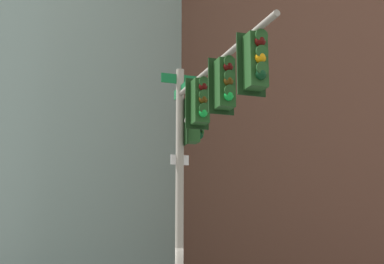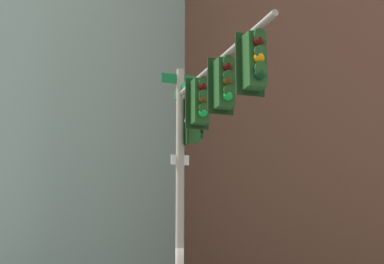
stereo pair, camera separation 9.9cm
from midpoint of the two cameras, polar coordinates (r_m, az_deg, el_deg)
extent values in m
cylinder|color=#9E998C|center=(13.88, -1.00, -7.45)|extent=(0.20, 0.20, 6.87)
cylinder|color=#9E998C|center=(12.07, 2.83, 6.90)|extent=(4.62, 2.54, 0.12)
cylinder|color=#9E998C|center=(13.42, 0.25, 2.89)|extent=(0.96, 0.56, 0.75)
cube|color=#0F6B33|center=(14.50, -0.95, 5.18)|extent=(0.49, 0.88, 0.24)
cube|color=#0F6B33|center=(14.42, -0.96, 4.04)|extent=(0.79, 0.44, 0.24)
cube|color=white|center=(14.03, -0.98, -2.75)|extent=(0.24, 0.41, 0.24)
cube|color=#1E4C1E|center=(12.93, 0.99, 2.98)|extent=(0.46, 0.46, 1.00)
cube|color=black|center=(13.10, 0.71, 2.77)|extent=(0.29, 0.50, 1.16)
sphere|color=#470A07|center=(12.83, 1.29, 4.50)|extent=(0.20, 0.20, 0.20)
cylinder|color=#1E4C1E|center=(12.80, 1.39, 4.96)|extent=(0.14, 0.22, 0.23)
sphere|color=#4C330A|center=(12.74, 1.30, 3.21)|extent=(0.20, 0.20, 0.20)
cylinder|color=#1E4C1E|center=(12.71, 1.40, 3.67)|extent=(0.14, 0.22, 0.23)
sphere|color=green|center=(12.67, 1.30, 1.90)|extent=(0.20, 0.20, 0.20)
cylinder|color=#1E4C1E|center=(12.63, 1.40, 2.36)|extent=(0.14, 0.22, 0.23)
cube|color=#1E4C1E|center=(11.64, 3.38, 4.74)|extent=(0.46, 0.46, 1.00)
cube|color=black|center=(11.81, 3.03, 4.48)|extent=(0.29, 0.50, 1.16)
sphere|color=#470A07|center=(11.55, 3.75, 6.44)|extent=(0.20, 0.20, 0.20)
cylinder|color=#1E4C1E|center=(11.53, 3.87, 6.96)|extent=(0.14, 0.22, 0.23)
sphere|color=#4C330A|center=(11.46, 3.77, 5.02)|extent=(0.20, 0.20, 0.20)
cylinder|color=#1E4C1E|center=(11.43, 3.89, 5.54)|extent=(0.14, 0.22, 0.23)
sphere|color=green|center=(11.38, 3.79, 3.57)|extent=(0.20, 0.20, 0.20)
cylinder|color=#1E4C1E|center=(11.34, 3.91, 4.10)|extent=(0.14, 0.22, 0.23)
cube|color=#1E4C1E|center=(10.39, 6.38, 6.91)|extent=(0.46, 0.46, 1.00)
cube|color=black|center=(10.55, 5.94, 6.59)|extent=(0.29, 0.50, 1.16)
sphere|color=#470A07|center=(10.32, 6.83, 8.83)|extent=(0.20, 0.20, 0.20)
cylinder|color=#1E4C1E|center=(10.30, 6.97, 9.42)|extent=(0.14, 0.22, 0.23)
sphere|color=#F29E0C|center=(10.22, 6.87, 7.26)|extent=(0.20, 0.20, 0.20)
cylinder|color=#1E4C1E|center=(10.19, 7.02, 7.85)|extent=(0.14, 0.22, 0.23)
sphere|color=#0A3819|center=(10.12, 6.91, 5.66)|extent=(0.20, 0.20, 0.20)
cylinder|color=#1E4C1E|center=(10.09, 7.06, 6.25)|extent=(0.14, 0.22, 0.23)
cube|color=#1E4C1E|center=(14.31, 0.17, 0.90)|extent=(0.46, 0.46, 1.00)
cube|color=black|center=(14.25, -0.55, 0.96)|extent=(0.50, 0.29, 1.16)
sphere|color=#470A07|center=(14.44, 0.94, 2.00)|extent=(0.20, 0.20, 0.20)
cylinder|color=#1E4C1E|center=(14.49, 1.18, 2.33)|extent=(0.22, 0.14, 0.23)
sphere|color=#F29E0C|center=(14.37, 0.94, 0.84)|extent=(0.20, 0.20, 0.20)
cylinder|color=#1E4C1E|center=(14.41, 1.18, 1.17)|extent=(0.22, 0.14, 0.23)
sphere|color=#0A3819|center=(14.31, 0.95, -0.33)|extent=(0.20, 0.20, 0.20)
cylinder|color=#1E4C1E|center=(14.35, 1.19, 0.01)|extent=(0.22, 0.14, 0.23)
cube|color=#4C3328|center=(65.66, -14.58, 4.20)|extent=(23.10, 15.86, 40.88)
camera|label=1|loc=(0.05, -89.79, -0.05)|focal=54.42mm
camera|label=2|loc=(0.05, 90.21, 0.05)|focal=54.42mm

